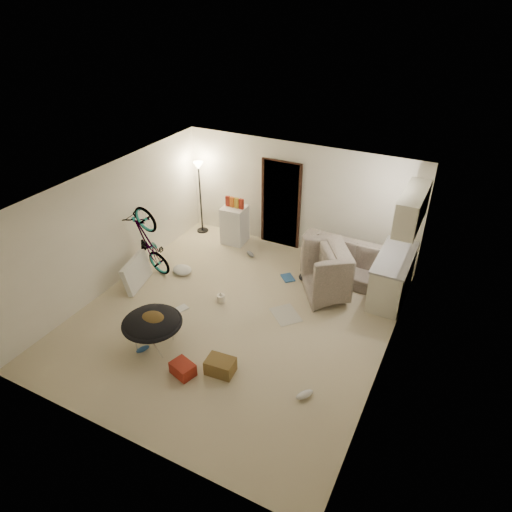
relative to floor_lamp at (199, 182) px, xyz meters
The scene contains 37 objects.
floor 3.81m from the floor_lamp, 47.83° to the right, with size 5.50×6.00×0.02m, color beige.
ceiling 3.77m from the floor_lamp, 47.83° to the right, with size 5.50×6.00×0.02m, color white.
wall_back 2.43m from the floor_lamp, ahead, with size 5.50×0.02×2.50m, color white.
wall_front 6.15m from the floor_lamp, 67.02° to the right, with size 5.50×0.02×2.50m, color white.
wall_left 2.67m from the floor_lamp, 97.74° to the right, with size 0.02×6.00×2.50m, color white.
wall_right 5.80m from the floor_lamp, 27.18° to the right, with size 0.02×6.00×2.50m, color white.
doorway 2.05m from the floor_lamp, ahead, with size 0.85×0.10×2.04m, color black.
door_trim 2.04m from the floor_lamp, ahead, with size 0.97×0.04×2.10m, color #331B12.
floor_lamp is the anchor object (origin of this frame).
kitchen_counter 4.95m from the floor_lamp, ahead, with size 0.60×1.50×0.88m, color beige.
counter_top 4.89m from the floor_lamp, ahead, with size 0.64×1.54×0.04m, color gray.
kitchen_uppers 5.04m from the floor_lamp, ahead, with size 0.38×1.40×0.65m, color beige.
sofa 4.16m from the floor_lamp, ahead, with size 2.25×0.88×0.66m, color #3A423B.
armchair 4.18m from the floor_lamp, 13.44° to the right, with size 1.19×1.04×0.77m, color #3A423B.
bicycle 2.32m from the floor_lamp, 87.34° to the right, with size 0.59×1.70×0.89m, color black.
book_asset 3.96m from the floor_lamp, 71.86° to the right, with size 0.15×0.21×0.02m, color maroon.
mini_fridge 1.31m from the floor_lamp, ahead, with size 0.53×0.53×0.91m, color white.
snack_box_0 0.89m from the floor_lamp, ahead, with size 0.10×0.07×0.30m, color maroon.
snack_box_1 1.00m from the floor_lamp, ahead, with size 0.10×0.07×0.30m, color #D6611A.
snack_box_2 1.11m from the floor_lamp, ahead, with size 0.10×0.07×0.30m, color gold.
snack_box_3 1.23m from the floor_lamp, ahead, with size 0.10×0.07×0.30m, color maroon.
saucer_chair 4.37m from the floor_lamp, 68.27° to the right, with size 1.01×1.01×0.72m.
hoodie 4.37m from the floor_lamp, 67.80° to the right, with size 0.48×0.40×0.22m, color brown.
sofa_drape 3.19m from the floor_lamp, ahead, with size 0.56×0.46×0.28m, color black.
tv_box 2.81m from the floor_lamp, 87.82° to the right, with size 0.11×0.91×0.60m, color silver.
drink_case_a 5.06m from the floor_lamp, 53.99° to the right, with size 0.45×0.32×0.26m, color brown.
drink_case_b 5.05m from the floor_lamp, 60.98° to the right, with size 0.38×0.28×0.22m, color maroon.
juicer 3.28m from the floor_lamp, 50.60° to the right, with size 0.16×0.16×0.23m.
newspaper 4.10m from the floor_lamp, 33.67° to the right, with size 0.45×0.59×0.01m, color beige.
book_blue 3.22m from the floor_lamp, 19.80° to the right, with size 0.22×0.31×0.03m, color #2D5EA3.
book_white 3.46m from the floor_lamp, 64.59° to the right, with size 0.18×0.23×0.02m, color silver.
shoe_1 2.14m from the floor_lamp, 18.23° to the right, with size 0.26×0.11×0.10m, color slate.
shoe_2 4.59m from the floor_lamp, 70.67° to the right, with size 0.24×0.10×0.09m, color #2D5EA3.
shoe_3 4.94m from the floor_lamp, 61.49° to the right, with size 0.27×0.11×0.10m, color slate.
shoe_4 5.90m from the floor_lamp, 41.92° to the right, with size 0.30×0.12×0.11m, color white.
clothes_lump_b 3.55m from the floor_lamp, 14.84° to the right, with size 0.47×0.41×0.14m, color black.
clothes_lump_c 2.30m from the floor_lamp, 70.38° to the right, with size 0.44×0.38×0.14m, color silver.
Camera 1 is at (3.41, -5.83, 5.41)m, focal length 32.00 mm.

